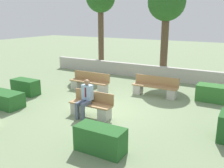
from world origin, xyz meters
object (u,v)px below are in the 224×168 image
object	(u,v)px
person_seated_man	(85,97)
tree_center_left	(166,5)
bench_left_side	(90,84)
bench_right_side	(155,88)
tree_leftmost	(101,1)
bench_front	(91,107)

from	to	relation	value
person_seated_man	tree_center_left	world-z (taller)	tree_center_left
bench_left_side	person_seated_man	size ratio (longest dim) A/B	1.50
bench_right_side	tree_leftmost	world-z (taller)	tree_leftmost
bench_right_side	tree_center_left	distance (m)	5.24
bench_front	bench_left_side	size ratio (longest dim) A/B	0.80
bench_right_side	person_seated_man	size ratio (longest dim) A/B	1.53
bench_left_side	tree_center_left	distance (m)	6.14
tree_leftmost	tree_center_left	bearing A→B (deg)	-4.90
bench_front	bench_left_side	world-z (taller)	same
bench_left_side	person_seated_man	bearing A→B (deg)	-48.50
person_seated_man	tree_leftmost	world-z (taller)	tree_leftmost
tree_leftmost	tree_center_left	world-z (taller)	tree_leftmost
bench_right_side	tree_center_left	size ratio (longest dim) A/B	0.39
bench_right_side	tree_leftmost	size ratio (longest dim) A/B	0.37
tree_leftmost	bench_left_side	bearing A→B (deg)	-64.51
tree_leftmost	bench_front	bearing A→B (deg)	-60.71
person_seated_man	bench_right_side	bearing A→B (deg)	69.61
person_seated_man	tree_leftmost	size ratio (longest dim) A/B	0.24
bench_right_side	tree_leftmost	bearing A→B (deg)	147.76
bench_front	tree_leftmost	xyz separation A→B (m)	(-4.12, 7.35, 4.12)
bench_left_side	person_seated_man	xyz separation A→B (m)	(1.74, -2.78, 0.40)
person_seated_man	bench_front	bearing A→B (deg)	44.04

